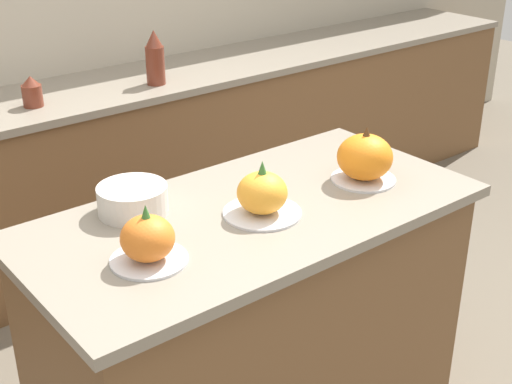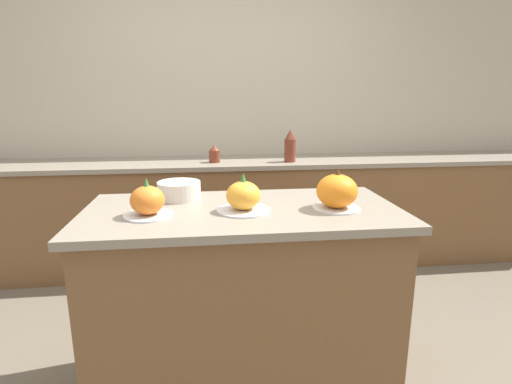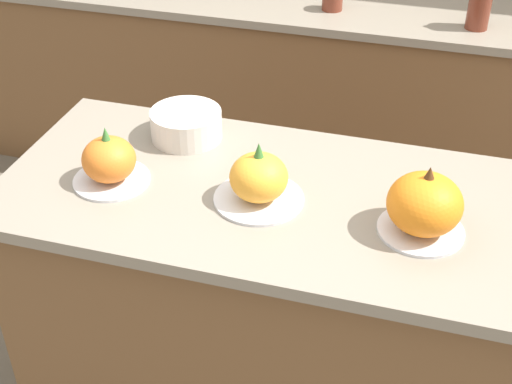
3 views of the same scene
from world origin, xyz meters
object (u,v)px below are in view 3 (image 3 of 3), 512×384
object	(u,v)px
pumpkin_cake_center	(261,180)
pumpkin_cake_right	(424,206)
pumpkin_cake_left	(109,162)
mixing_bowl	(186,124)

from	to	relation	value
pumpkin_cake_center	pumpkin_cake_right	world-z (taller)	pumpkin_cake_right
pumpkin_cake_left	pumpkin_cake_center	world-z (taller)	pumpkin_cake_center
mixing_bowl	pumpkin_cake_right	bearing A→B (deg)	-20.59
pumpkin_cake_left	pumpkin_cake_right	world-z (taller)	pumpkin_cake_right
pumpkin_cake_left	pumpkin_cake_center	bearing A→B (deg)	3.68
pumpkin_cake_center	mixing_bowl	size ratio (longest dim) A/B	1.13
mixing_bowl	pumpkin_cake_left	bearing A→B (deg)	-112.00
pumpkin_cake_right	mixing_bowl	xyz separation A→B (m)	(-0.70, 0.26, -0.03)
pumpkin_cake_left	pumpkin_cake_center	size ratio (longest dim) A/B	0.88
pumpkin_cake_center	pumpkin_cake_left	bearing A→B (deg)	-176.32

